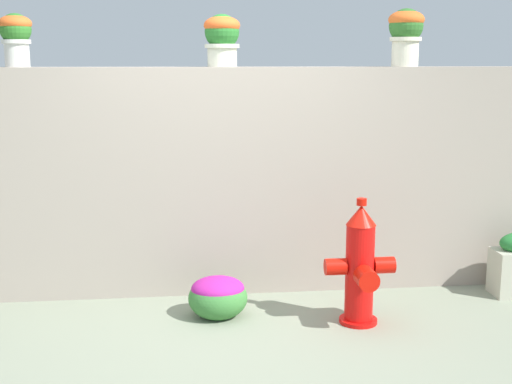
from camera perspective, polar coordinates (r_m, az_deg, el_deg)
name	(u,v)px	position (r m, az deg, el deg)	size (l,w,h in m)	color
ground_plane	(230,349)	(4.64, -2.20, -12.99)	(24.00, 24.00, 0.00)	gray
stone_wall	(218,181)	(5.56, -3.20, 0.93)	(6.77, 0.32, 1.83)	gray
potted_plant_1	(16,34)	(5.63, -19.42, 12.33)	(0.25, 0.25, 0.40)	silver
potted_plant_2	(222,36)	(5.51, -2.86, 12.88)	(0.29, 0.29, 0.41)	beige
potted_plant_3	(406,31)	(5.73, 12.40, 12.99)	(0.29, 0.29, 0.46)	beige
fire_hydrant	(360,268)	(4.98, 8.69, -6.26)	(0.51, 0.41, 0.92)	red
flower_bush_left	(218,295)	(5.13, -3.20, -8.59)	(0.44, 0.40, 0.32)	#3C7D38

